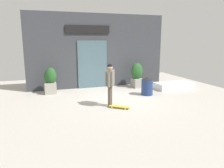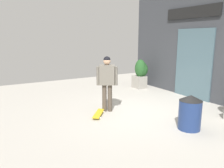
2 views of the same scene
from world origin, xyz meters
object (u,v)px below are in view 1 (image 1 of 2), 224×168
skateboarder (110,81)px  planter_box_left (137,74)px  skateboard (119,107)px  planter_box_right (50,79)px  trash_bin (147,86)px

skateboarder → planter_box_left: 3.63m
skateboarder → skateboard: 1.03m
skateboard → planter_box_left: size_ratio=0.58×
planter_box_left → skateboard: bearing=-125.3°
skateboarder → skateboard: (0.22, -0.40, -0.92)m
planter_box_right → trash_bin: (4.14, -1.70, -0.28)m
planter_box_right → planter_box_left: bearing=-0.6°
skateboarder → planter_box_left: bearing=79.1°
planter_box_left → planter_box_right: bearing=179.4°
planter_box_right → trash_bin: planter_box_right is taller
trash_bin → skateboard: bearing=-142.9°
skateboarder → trash_bin: skateboarder is taller
planter_box_left → planter_box_right: (-4.42, 0.05, 0.00)m
planter_box_right → trash_bin: 4.49m
skateboarder → planter_box_right: skateboarder is taller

